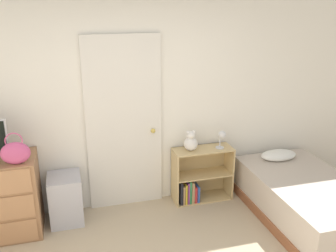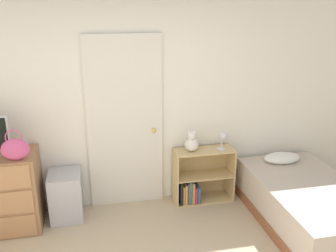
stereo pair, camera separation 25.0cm
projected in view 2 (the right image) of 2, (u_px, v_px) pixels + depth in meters
wall_back at (131, 104)px, 4.42m from camera, size 10.00×0.06×2.55m
door_closed at (125, 124)px, 4.43m from camera, size 0.89×0.09×2.09m
handbag at (15, 149)px, 3.80m from camera, size 0.29×0.11×0.33m
storage_bin at (66, 195)px, 4.34m from camera, size 0.37×0.41×0.57m
bookshelf at (198, 180)px, 4.72m from camera, size 0.74×0.30×0.69m
teddy_bear at (192, 142)px, 4.53m from camera, size 0.17×0.17×0.26m
desk_lamp at (223, 138)px, 4.55m from camera, size 0.12×0.11×0.23m
bed at (307, 204)px, 4.24m from camera, size 1.06×1.82×0.59m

